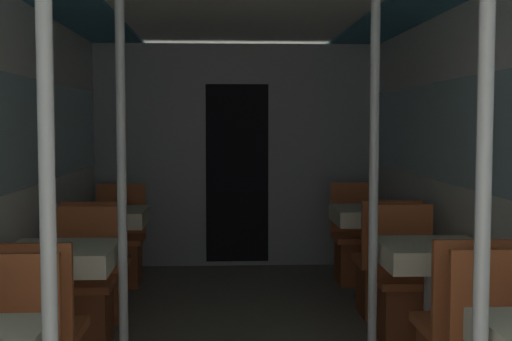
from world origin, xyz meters
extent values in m
cube|color=silver|center=(1.48, 2.80, 1.14)|extent=(0.05, 8.40, 2.28)
cube|color=#9EC6D1|center=(1.47, 2.80, 1.42)|extent=(0.03, 7.73, 0.74)
cube|color=gray|center=(0.00, 5.87, 1.14)|extent=(2.91, 0.08, 2.28)
cube|color=black|center=(0.00, 5.82, 0.96)|extent=(0.64, 0.01, 1.82)
cube|color=#C66033|center=(-1.09, 1.67, 0.68)|extent=(0.45, 0.04, 0.47)
cylinder|color=silver|center=(-0.74, 0.93, 1.14)|extent=(0.06, 0.06, 2.28)
cylinder|color=#B7B7BC|center=(-1.09, 2.68, 0.38)|extent=(0.09, 0.09, 0.73)
cube|color=#B2B2B7|center=(-1.09, 2.68, 0.75)|extent=(0.58, 0.58, 0.02)
cube|color=beige|center=(-1.09, 2.68, 0.70)|extent=(0.62, 0.62, 0.13)
cube|color=#C66033|center=(-1.09, 2.14, 0.42)|extent=(0.45, 0.45, 0.05)
cube|color=#C66033|center=(-1.09, 1.93, 0.68)|extent=(0.45, 0.04, 0.47)
cube|color=brown|center=(-1.09, 3.23, 0.20)|extent=(0.38, 0.38, 0.39)
cube|color=#C66033|center=(-1.09, 3.23, 0.42)|extent=(0.45, 0.45, 0.05)
cube|color=#C66033|center=(-1.09, 3.43, 0.68)|extent=(0.45, 0.04, 0.47)
cylinder|color=silver|center=(-0.74, 2.68, 1.14)|extent=(0.06, 0.06, 2.28)
cylinder|color=#4C4C51|center=(-1.09, 4.43, 0.01)|extent=(0.29, 0.29, 0.01)
cylinder|color=#B7B7BC|center=(-1.09, 4.43, 0.38)|extent=(0.09, 0.09, 0.73)
cube|color=#B2B2B7|center=(-1.09, 4.43, 0.75)|extent=(0.58, 0.58, 0.02)
cube|color=beige|center=(-1.09, 4.43, 0.70)|extent=(0.62, 0.62, 0.13)
cube|color=brown|center=(-1.09, 3.89, 0.20)|extent=(0.38, 0.38, 0.39)
cube|color=#C66033|center=(-1.09, 3.89, 0.42)|extent=(0.45, 0.45, 0.05)
cube|color=#C66033|center=(-1.09, 3.69, 0.68)|extent=(0.45, 0.04, 0.47)
cube|color=brown|center=(-1.09, 4.98, 0.20)|extent=(0.38, 0.38, 0.39)
cube|color=#C66033|center=(-1.09, 4.98, 0.42)|extent=(0.45, 0.45, 0.05)
cube|color=#C66033|center=(-1.09, 5.18, 0.68)|extent=(0.45, 0.04, 0.47)
cube|color=#C66033|center=(1.09, 1.67, 0.68)|extent=(0.45, 0.04, 0.47)
cylinder|color=silver|center=(0.74, 0.93, 1.14)|extent=(0.06, 0.06, 2.28)
cylinder|color=#B7B7BC|center=(1.09, 2.68, 0.38)|extent=(0.09, 0.09, 0.73)
cube|color=#B2B2B7|center=(1.09, 2.68, 0.75)|extent=(0.58, 0.58, 0.02)
cube|color=beige|center=(1.09, 2.68, 0.70)|extent=(0.62, 0.62, 0.13)
cube|color=#C66033|center=(1.09, 2.14, 0.42)|extent=(0.45, 0.45, 0.05)
cube|color=#C66033|center=(1.09, 1.93, 0.68)|extent=(0.45, 0.04, 0.47)
cube|color=brown|center=(1.09, 3.23, 0.20)|extent=(0.38, 0.38, 0.39)
cube|color=#C66033|center=(1.09, 3.23, 0.42)|extent=(0.45, 0.45, 0.05)
cube|color=#C66033|center=(1.09, 3.43, 0.68)|extent=(0.45, 0.04, 0.47)
cylinder|color=silver|center=(0.74, 2.68, 1.14)|extent=(0.06, 0.06, 2.28)
cylinder|color=#4C4C51|center=(1.09, 4.43, 0.01)|extent=(0.29, 0.29, 0.01)
cylinder|color=#B7B7BC|center=(1.09, 4.43, 0.38)|extent=(0.09, 0.09, 0.73)
cube|color=#B2B2B7|center=(1.09, 4.43, 0.75)|extent=(0.58, 0.58, 0.02)
cube|color=beige|center=(1.09, 4.43, 0.70)|extent=(0.62, 0.62, 0.13)
cube|color=brown|center=(1.09, 3.89, 0.20)|extent=(0.38, 0.38, 0.39)
cube|color=#C66033|center=(1.09, 3.89, 0.42)|extent=(0.45, 0.45, 0.05)
cube|color=#C66033|center=(1.09, 3.69, 0.68)|extent=(0.45, 0.04, 0.47)
cube|color=brown|center=(1.09, 4.98, 0.20)|extent=(0.38, 0.38, 0.39)
cube|color=#C66033|center=(1.09, 4.98, 0.42)|extent=(0.45, 0.45, 0.05)
cube|color=#C66033|center=(1.09, 5.18, 0.68)|extent=(0.45, 0.04, 0.47)
camera|label=1|loc=(-0.16, -1.46, 1.49)|focal=50.00mm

